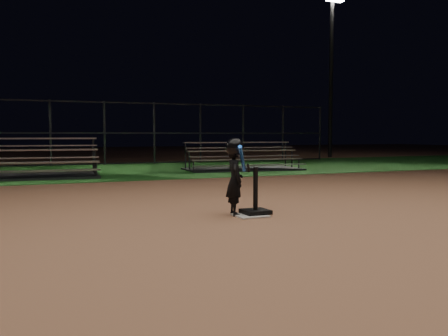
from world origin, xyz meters
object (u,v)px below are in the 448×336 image
at_px(bleacher_left, 14,170).
at_px(light_pole_right, 332,62).
at_px(home_plate, 250,215).
at_px(batting_tee, 255,205).
at_px(child_batter, 235,174).
at_px(bleacher_right, 243,164).

bearing_deg(bleacher_left, light_pole_right, 28.77).
height_order(home_plate, bleacher_left, bleacher_left).
bearing_deg(home_plate, light_pole_right, 51.23).
distance_m(home_plate, batting_tee, 0.19).
relative_size(home_plate, child_batter, 0.39).
bearing_deg(light_pole_right, batting_tee, -128.62).
xyz_separation_m(home_plate, bleacher_right, (3.83, 8.42, 0.18)).
distance_m(batting_tee, child_batter, 0.56).
relative_size(child_batter, bleacher_left, 0.25).
xyz_separation_m(bleacher_left, light_pole_right, (15.26, 6.80, 4.72)).
relative_size(batting_tee, bleacher_right, 0.17).
bearing_deg(batting_tee, light_pole_right, 51.38).
bearing_deg(child_batter, home_plate, -127.87).
bearing_deg(bleacher_right, home_plate, -109.64).
height_order(home_plate, bleacher_right, bleacher_right).
height_order(home_plate, light_pole_right, light_pole_right).
distance_m(bleacher_left, light_pole_right, 17.36).
distance_m(batting_tee, bleacher_left, 8.76).
relative_size(batting_tee, light_pole_right, 0.08).
bearing_deg(batting_tee, bleacher_right, 66.00).
bearing_deg(light_pole_right, child_batter, -129.50).
relative_size(home_plate, batting_tee, 0.65).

